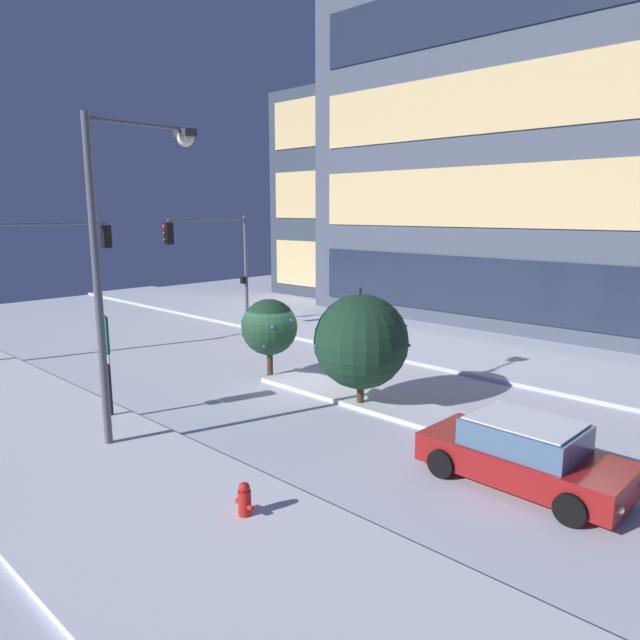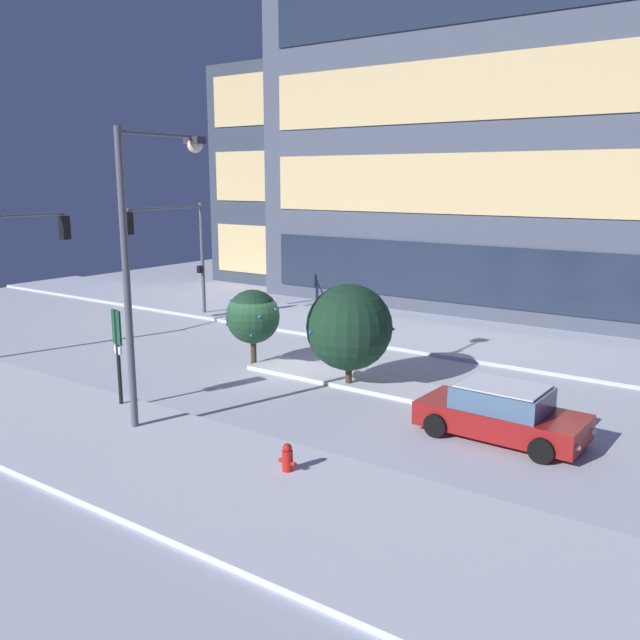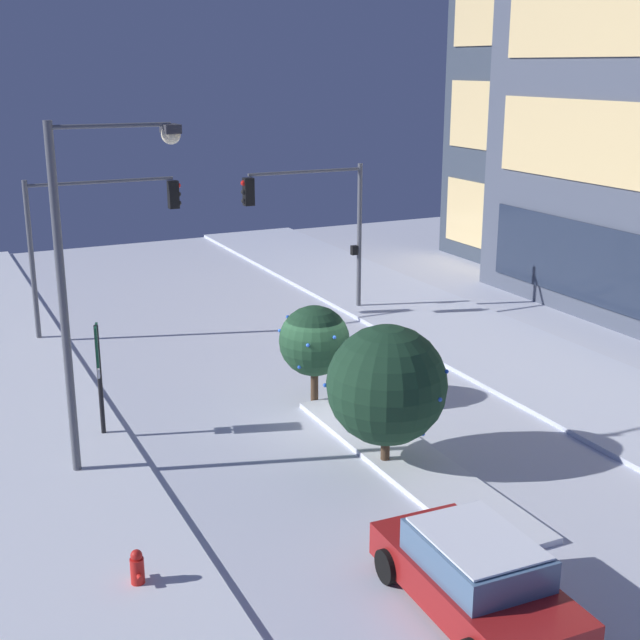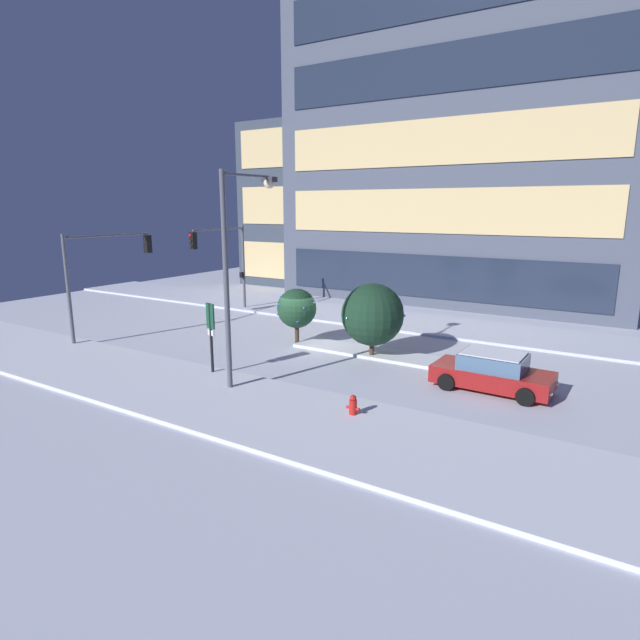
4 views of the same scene
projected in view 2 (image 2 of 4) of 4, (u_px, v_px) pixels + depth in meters
The scene contains 13 objects.
ground at pixel (263, 369), 24.97m from camera, with size 52.00×52.00×0.00m, color silver.
curb_strip_near at pixel (81, 431), 18.65m from camera, with size 52.00×5.20×0.14m, color silver.
curb_strip_far at pixel (372, 329), 31.25m from camera, with size 52.00×5.20×0.14m, color silver.
median_strip at pixel (364, 382), 23.14m from camera, with size 9.00×1.80×0.14m, color silver.
office_tower_secondary at pixel (341, 176), 45.57m from camera, with size 14.32×10.60×14.10m.
car_near at pixel (501, 413), 18.20m from camera, with size 4.54×2.24×1.49m.
traffic_light_corner_near_left at pixel (4, 253), 26.79m from camera, with size 0.32×5.47×5.65m.
traffic_light_corner_far_left at pixel (173, 240), 32.51m from camera, with size 0.32×4.94×5.74m.
street_lamp_arched at pixel (147, 238), 18.40m from camera, with size 0.56×2.97×8.23m.
fire_hydrant at pixel (287, 460), 15.92m from camera, with size 0.48×0.26×0.82m.
parking_info_sign at pixel (118, 346), 20.37m from camera, with size 0.55×0.20×3.06m.
decorated_tree_median at pixel (253, 317), 25.05m from camera, with size 2.01×2.05×2.90m.
decorated_tree_left_of_median at pixel (349, 327), 22.46m from camera, with size 2.90×2.90×3.51m.
Camera 2 is at (15.54, -18.49, 6.91)m, focal length 37.94 mm.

